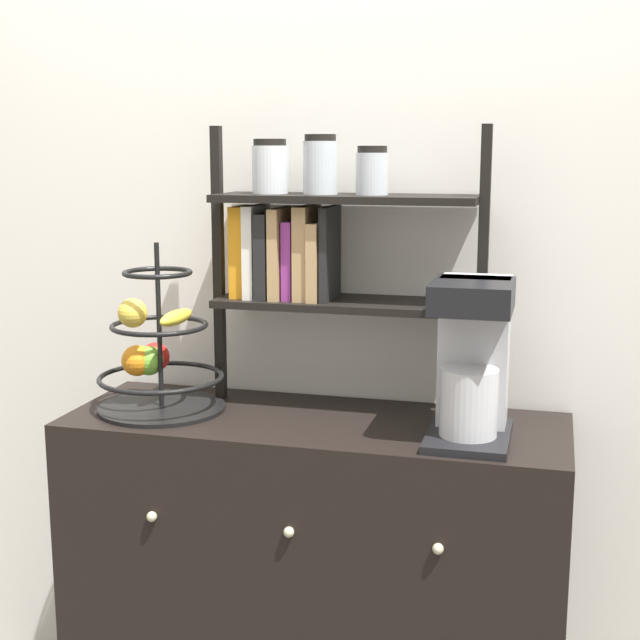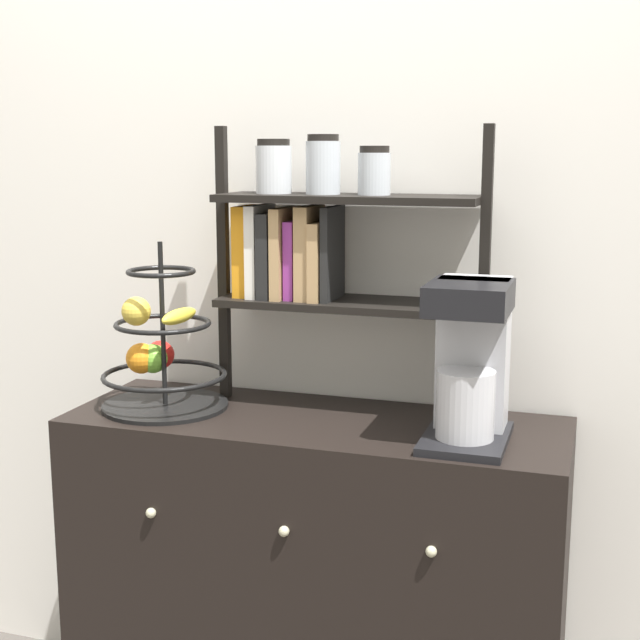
# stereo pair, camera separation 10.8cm
# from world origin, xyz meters

# --- Properties ---
(wall_back) EXTENTS (7.00, 0.05, 2.60)m
(wall_back) POSITION_xyz_m (0.00, 0.46, 1.30)
(wall_back) COLOR silver
(wall_back) RESTS_ON ground_plane
(sideboard) EXTENTS (1.18, 0.43, 0.87)m
(sideboard) POSITION_xyz_m (0.00, 0.21, 0.44)
(sideboard) COLOR black
(sideboard) RESTS_ON ground_plane
(coffee_maker) EXTENTS (0.18, 0.26, 0.35)m
(coffee_maker) POSITION_xyz_m (0.37, 0.17, 1.05)
(coffee_maker) COLOR black
(coffee_maker) RESTS_ON sideboard
(fruit_stand) EXTENTS (0.31, 0.31, 0.41)m
(fruit_stand) POSITION_xyz_m (-0.39, 0.19, 1.00)
(fruit_stand) COLOR black
(fruit_stand) RESTS_ON sideboard
(shelf_hutch) EXTENTS (0.67, 0.20, 0.68)m
(shelf_hutch) POSITION_xyz_m (-0.04, 0.33, 1.29)
(shelf_hutch) COLOR black
(shelf_hutch) RESTS_ON sideboard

